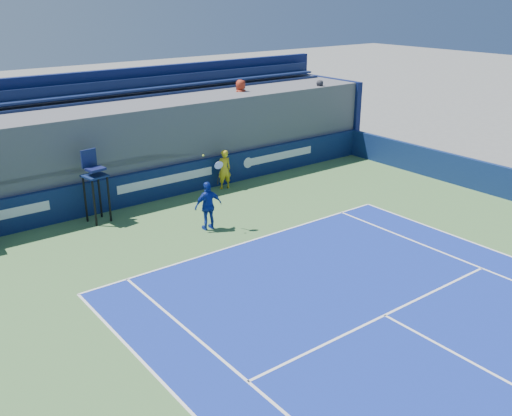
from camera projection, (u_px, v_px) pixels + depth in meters
ball_person at (224, 169)px, 22.35m from camera, size 0.63×0.47×1.57m
back_hoarding at (166, 182)px, 21.45m from camera, size 20.40×0.21×1.20m
umpire_chair at (94, 179)px, 18.86m from camera, size 0.81×0.81×2.48m
tennis_player at (208, 206)px, 18.46m from camera, size 0.99×0.53×2.57m
stadium_seating at (138, 140)px, 22.54m from camera, size 21.00×4.05×4.40m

